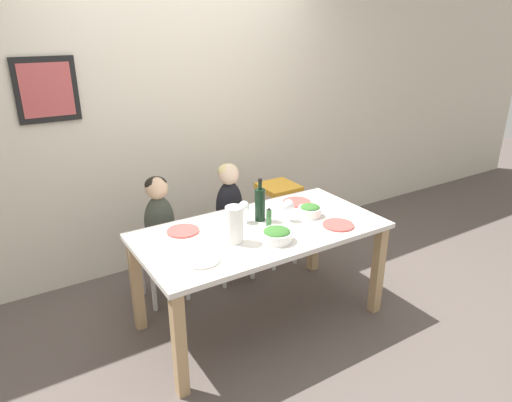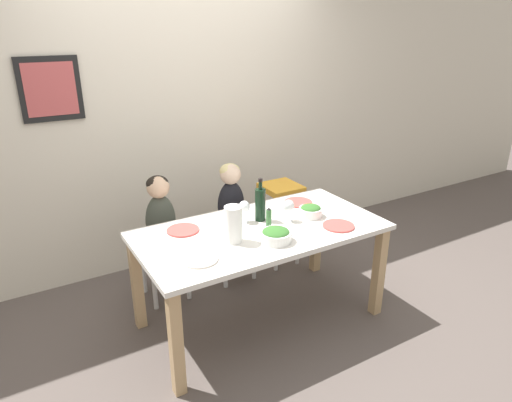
{
  "view_description": "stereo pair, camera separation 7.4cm",
  "coord_description": "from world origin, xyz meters",
  "px_view_note": "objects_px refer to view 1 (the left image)",
  "views": [
    {
      "loc": [
        -1.54,
        -2.39,
        2.07
      ],
      "look_at": [
        0.0,
        0.06,
        0.92
      ],
      "focal_mm": 32.0,
      "sensor_mm": 36.0,
      "label": 1
    },
    {
      "loc": [
        -1.47,
        -2.42,
        2.07
      ],
      "look_at": [
        0.0,
        0.06,
        0.92
      ],
      "focal_mm": 32.0,
      "sensor_mm": 36.0,
      "label": 2
    }
  ],
  "objects_px": {
    "person_child_left": "(158,210)",
    "dinner_plate_front_left": "(202,260)",
    "wine_bottle": "(260,204)",
    "wine_glass_near": "(288,206)",
    "salad_bowl_large": "(277,235)",
    "salad_bowl_small": "(310,210)",
    "wine_glass_far": "(244,207)",
    "dinner_plate_back_left": "(183,231)",
    "chair_far_left": "(162,255)",
    "dinner_plate_front_right": "(338,225)",
    "person_child_center": "(229,195)",
    "chair_right_highchair": "(278,204)",
    "paper_towel_roll": "(234,225)",
    "dinner_plate_back_right": "(297,202)",
    "chair_far_center": "(230,237)"
  },
  "relations": [
    {
      "from": "wine_glass_near",
      "to": "dinner_plate_back_right",
      "type": "bearing_deg",
      "value": 43.06
    },
    {
      "from": "wine_bottle",
      "to": "salad_bowl_small",
      "type": "xyz_separation_m",
      "value": [
        0.35,
        -0.13,
        -0.08
      ]
    },
    {
      "from": "chair_far_center",
      "to": "wine_glass_near",
      "type": "relative_size",
      "value": 2.84
    },
    {
      "from": "chair_far_center",
      "to": "paper_towel_roll",
      "type": "bearing_deg",
      "value": -116.4
    },
    {
      "from": "person_child_left",
      "to": "chair_far_center",
      "type": "bearing_deg",
      "value": -0.13
    },
    {
      "from": "wine_bottle",
      "to": "wine_glass_far",
      "type": "distance_m",
      "value": 0.12
    },
    {
      "from": "paper_towel_roll",
      "to": "dinner_plate_front_right",
      "type": "relative_size",
      "value": 1.1
    },
    {
      "from": "person_child_left",
      "to": "dinner_plate_front_left",
      "type": "bearing_deg",
      "value": -93.77
    },
    {
      "from": "wine_bottle",
      "to": "wine_glass_near",
      "type": "xyz_separation_m",
      "value": [
        0.17,
        -0.11,
        -0.01
      ]
    },
    {
      "from": "chair_right_highchair",
      "to": "wine_bottle",
      "type": "xyz_separation_m",
      "value": [
        -0.53,
        -0.53,
        0.3
      ]
    },
    {
      "from": "dinner_plate_front_right",
      "to": "wine_glass_near",
      "type": "bearing_deg",
      "value": 133.25
    },
    {
      "from": "chair_far_left",
      "to": "wine_bottle",
      "type": "distance_m",
      "value": 0.91
    },
    {
      "from": "chair_right_highchair",
      "to": "dinner_plate_front_right",
      "type": "relative_size",
      "value": 3.39
    },
    {
      "from": "salad_bowl_large",
      "to": "chair_far_left",
      "type": "bearing_deg",
      "value": 118.53
    },
    {
      "from": "person_child_center",
      "to": "salad_bowl_large",
      "type": "bearing_deg",
      "value": -98.37
    },
    {
      "from": "paper_towel_roll",
      "to": "salad_bowl_large",
      "type": "xyz_separation_m",
      "value": [
        0.24,
        -0.13,
        -0.08
      ]
    },
    {
      "from": "dinner_plate_back_left",
      "to": "wine_glass_near",
      "type": "bearing_deg",
      "value": -17.62
    },
    {
      "from": "wine_glass_far",
      "to": "wine_bottle",
      "type": "bearing_deg",
      "value": -15.05
    },
    {
      "from": "wine_glass_far",
      "to": "dinner_plate_back_left",
      "type": "bearing_deg",
      "value": 169.29
    },
    {
      "from": "chair_far_center",
      "to": "person_child_center",
      "type": "bearing_deg",
      "value": 90.0
    },
    {
      "from": "dinner_plate_front_left",
      "to": "salad_bowl_large",
      "type": "bearing_deg",
      "value": -1.82
    },
    {
      "from": "chair_far_left",
      "to": "chair_far_center",
      "type": "relative_size",
      "value": 1.0
    },
    {
      "from": "wine_glass_far",
      "to": "salad_bowl_large",
      "type": "bearing_deg",
      "value": -85.87
    },
    {
      "from": "wine_glass_near",
      "to": "dinner_plate_front_left",
      "type": "xyz_separation_m",
      "value": [
        -0.78,
        -0.21,
        -0.11
      ]
    },
    {
      "from": "person_child_center",
      "to": "dinner_plate_back_left",
      "type": "relative_size",
      "value": 2.55
    },
    {
      "from": "dinner_plate_front_left",
      "to": "wine_glass_far",
      "type": "bearing_deg",
      "value": 34.89
    },
    {
      "from": "chair_far_left",
      "to": "wine_bottle",
      "type": "height_order",
      "value": "wine_bottle"
    },
    {
      "from": "person_child_left",
      "to": "wine_bottle",
      "type": "relative_size",
      "value": 1.79
    },
    {
      "from": "chair_right_highchair",
      "to": "dinner_plate_front_left",
      "type": "height_order",
      "value": "dinner_plate_front_left"
    },
    {
      "from": "salad_bowl_large",
      "to": "dinner_plate_front_left",
      "type": "distance_m",
      "value": 0.53
    },
    {
      "from": "salad_bowl_large",
      "to": "salad_bowl_small",
      "type": "xyz_separation_m",
      "value": [
        0.44,
        0.21,
        -0.0
      ]
    },
    {
      "from": "wine_bottle",
      "to": "wine_glass_near",
      "type": "bearing_deg",
      "value": -34.51
    },
    {
      "from": "chair_right_highchair",
      "to": "paper_towel_roll",
      "type": "distance_m",
      "value": 1.17
    },
    {
      "from": "wine_glass_near",
      "to": "salad_bowl_large",
      "type": "xyz_separation_m",
      "value": [
        -0.25,
        -0.22,
        -0.07
      ]
    },
    {
      "from": "chair_far_center",
      "to": "salad_bowl_large",
      "type": "distance_m",
      "value": 0.97
    },
    {
      "from": "wine_bottle",
      "to": "person_child_left",
      "type": "bearing_deg",
      "value": 136.31
    },
    {
      "from": "salad_bowl_small",
      "to": "dinner_plate_back_left",
      "type": "distance_m",
      "value": 0.93
    },
    {
      "from": "chair_far_left",
      "to": "dinner_plate_front_right",
      "type": "relative_size",
      "value": 2.06
    },
    {
      "from": "paper_towel_roll",
      "to": "wine_glass_near",
      "type": "bearing_deg",
      "value": 10.44
    },
    {
      "from": "chair_right_highchair",
      "to": "person_child_center",
      "type": "xyz_separation_m",
      "value": [
        -0.49,
        0.0,
        0.19
      ]
    },
    {
      "from": "wine_glass_far",
      "to": "dinner_plate_front_right",
      "type": "distance_m",
      "value": 0.67
    },
    {
      "from": "chair_far_left",
      "to": "paper_towel_roll",
      "type": "distance_m",
      "value": 0.91
    },
    {
      "from": "dinner_plate_front_left",
      "to": "dinner_plate_back_right",
      "type": "height_order",
      "value": "same"
    },
    {
      "from": "person_child_left",
      "to": "chair_right_highchair",
      "type": "bearing_deg",
      "value": -0.07
    },
    {
      "from": "person_child_center",
      "to": "dinner_plate_front_left",
      "type": "relative_size",
      "value": 2.55
    },
    {
      "from": "chair_far_left",
      "to": "salad_bowl_small",
      "type": "xyz_separation_m",
      "value": [
        0.91,
        -0.66,
        0.41
      ]
    },
    {
      "from": "wine_glass_far",
      "to": "dinner_plate_front_right",
      "type": "height_order",
      "value": "wine_glass_far"
    },
    {
      "from": "salad_bowl_small",
      "to": "dinner_plate_back_left",
      "type": "height_order",
      "value": "salad_bowl_small"
    },
    {
      "from": "dinner_plate_back_left",
      "to": "paper_towel_roll",
      "type": "bearing_deg",
      "value": -54.92
    },
    {
      "from": "chair_far_center",
      "to": "wine_glass_near",
      "type": "xyz_separation_m",
      "value": [
        0.12,
        -0.65,
        0.48
      ]
    }
  ]
}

